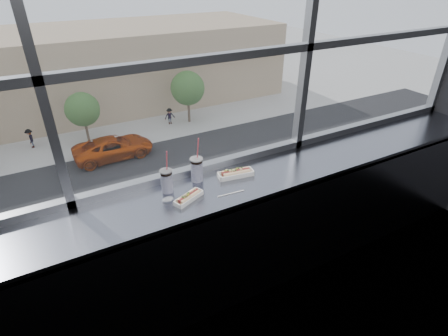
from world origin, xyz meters
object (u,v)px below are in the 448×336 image
hotdog_tray_right (236,173)px  pedestrian_b (30,137)px  car_far_b (113,144)px  tree_right (188,88)px  hotdog_tray_left (189,197)px  car_near_d (190,182)px  car_near_e (272,160)px  soda_cup_left (167,180)px  soda_cup_right (197,168)px  pedestrian_d (170,115)px  wrapper (168,199)px  loose_straw (231,193)px  car_near_c (90,209)px  tree_center (82,109)px

hotdog_tray_right → pedestrian_b: size_ratio=0.15×
car_far_b → tree_right: size_ratio=1.36×
hotdog_tray_left → pedestrian_b: bearing=71.0°
car_near_d → car_near_e: 6.61m
hotdog_tray_left → pedestrian_b: size_ratio=0.13×
soda_cup_left → soda_cup_right: size_ratio=0.93×
car_near_d → pedestrian_b: (-9.00, 13.15, -0.10)m
car_near_d → pedestrian_d: 12.82m
car_near_e → soda_cup_right: bearing=145.8°
car_near_e → soda_cup_left: bearing=145.3°
hotdog_tray_right → car_far_b: hotdog_tray_right is taller
hotdog_tray_right → wrapper: bearing=-165.8°
soda_cup_left → wrapper: bearing=-109.8°
pedestrian_d → tree_right: tree_right is taller
loose_straw → pedestrian_d: size_ratio=0.11×
car_far_b → car_near_c: 8.61m
loose_straw → car_near_e: 23.58m
hotdog_tray_left → soda_cup_right: bearing=28.6°
car_near_e → pedestrian_d: car_near_e is taller
car_near_e → tree_right: size_ratio=1.21×
car_near_e → tree_center: bearing=47.5°
hotdog_tray_left → car_near_e: (13.16, 16.33, -11.04)m
hotdog_tray_left → car_far_b: 26.88m
hotdog_tray_left → car_near_c: (0.19, 16.33, -10.95)m
wrapper → car_near_c: (0.33, 16.27, -10.93)m
tree_center → tree_right: (9.67, -0.00, 0.39)m
car_near_e → tree_right: (-1.47, 12.00, 2.37)m
hotdog_tray_right → soda_cup_left: 0.56m
soda_cup_left → wrapper: 0.15m
hotdog_tray_right → car_near_c: (-0.27, 16.21, -10.95)m
hotdog_tray_right → car_near_e: (12.70, 16.21, -11.05)m
soda_cup_right → tree_right: 31.62m
soda_cup_left → hotdog_tray_right: bearing=-5.9°
soda_cup_left → car_far_b: size_ratio=0.05×
pedestrian_b → pedestrian_d: size_ratio=1.05×
tree_center → car_near_e: bearing=-47.1°
car_near_d → tree_right: 13.26m
loose_straw → car_near_d: loose_straw is taller
tree_right → car_near_d: bearing=-113.2°
soda_cup_left → car_near_d: bearing=67.6°
hotdog_tray_right → soda_cup_left: (-0.56, 0.06, 0.07)m
loose_straw → tree_center: size_ratio=0.05×
pedestrian_d → tree_center: (-7.79, -0.40, 2.06)m
hotdog_tray_left → pedestrian_d: size_ratio=0.13×
hotdog_tray_right → pedestrian_d: size_ratio=0.16×
wrapper → car_far_b: size_ratio=0.01×
car_near_d → pedestrian_b: 15.94m
hotdog_tray_right → pedestrian_b: hotdog_tray_right is taller
hotdog_tray_left → wrapper: (-0.14, 0.06, -0.01)m
car_near_d → car_far_b: (-3.19, 8.00, 0.06)m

